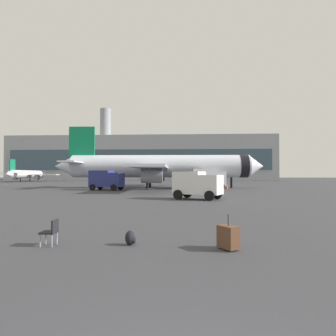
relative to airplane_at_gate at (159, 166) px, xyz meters
name	(u,v)px	position (x,y,z in m)	size (l,w,h in m)	color
airplane_at_gate	(159,166)	(0.00, 0.00, 0.00)	(35.69, 32.12, 10.50)	silver
airplane_taxiing	(27,174)	(-45.86, 41.36, -1.33)	(20.44, 22.71, 6.68)	white
service_truck	(106,179)	(-7.17, -7.20, -2.05)	(5.16, 3.37, 2.90)	navy
fuel_truck	(206,178)	(7.72, -2.82, -1.88)	(6.44, 4.87, 3.20)	gray
cargo_van	(197,184)	(5.47, -22.21, -2.21)	(4.83, 3.79, 2.60)	white
safety_cone_near	(227,186)	(11.04, -2.72, -3.26)	(0.44, 0.44, 0.80)	#F2590C
safety_cone_mid	(147,185)	(-2.56, 3.36, -3.35)	(0.44, 0.44, 0.61)	#F2590C
rolling_suitcase	(228,237)	(5.64, -40.54, -3.27)	(0.70, 0.75, 1.10)	brown
traveller_backpack	(130,238)	(2.48, -40.13, -3.42)	(0.36, 0.40, 0.48)	black
gate_chair	(51,231)	(-0.12, -40.36, -3.16)	(0.48, 0.48, 0.86)	black
terminal_building	(141,158)	(-13.58, 70.52, 5.24)	(106.64, 16.90, 29.57)	gray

